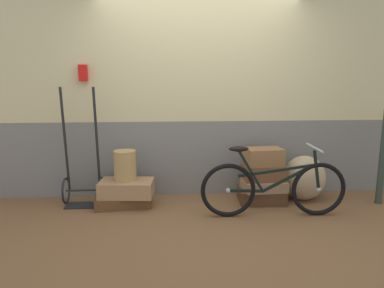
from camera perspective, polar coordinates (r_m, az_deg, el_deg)
ground at (r=4.18m, az=1.86°, el=-11.64°), size 8.45×5.20×0.06m
station_building at (r=4.70m, az=1.04°, el=8.97°), size 6.45×0.74×2.83m
suitcase_0 at (r=4.53m, az=-10.84°, el=-8.70°), size 0.71×0.49×0.13m
suitcase_1 at (r=4.43m, az=-10.34°, el=-6.92°), size 0.66×0.43×0.19m
suitcase_2 at (r=4.64m, az=10.94°, el=-7.98°), size 0.58×0.44×0.17m
suitcase_3 at (r=4.57m, az=11.32°, el=-6.39°), size 0.54×0.40×0.12m
suitcase_4 at (r=4.54m, az=11.33°, el=-4.42°), size 0.50×0.32×0.19m
suitcase_5 at (r=4.49m, az=11.37°, el=-1.98°), size 0.47×0.33×0.21m
wicker_basket at (r=4.39m, az=-10.59°, el=-3.37°), size 0.26×0.26×0.36m
luggage_trolley at (r=4.63m, az=-16.93°, el=-5.39°), size 0.46×0.38×1.44m
burlap_sack at (r=4.80m, az=17.36°, el=-5.15°), size 0.54×0.46×0.57m
bicycle at (r=4.14m, az=12.74°, el=-6.77°), size 1.64×0.46×0.81m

